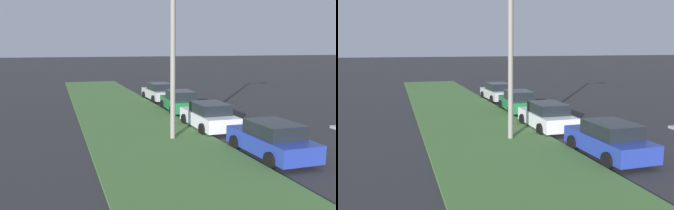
% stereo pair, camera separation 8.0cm
% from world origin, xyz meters
% --- Properties ---
extents(grass_median, '(60.00, 6.00, 0.12)m').
position_xyz_m(grass_median, '(10.00, 7.24, 0.06)').
color(grass_median, '#477238').
rests_on(grass_median, ground).
extents(parked_car_blue, '(4.33, 2.09, 1.47)m').
position_xyz_m(parked_car_blue, '(6.25, 3.22, 0.72)').
color(parked_car_blue, '#23389E').
rests_on(parked_car_blue, ground).
extents(parked_car_white, '(4.30, 2.03, 1.47)m').
position_xyz_m(parked_car_white, '(11.69, 3.61, 0.72)').
color(parked_car_white, silver).
rests_on(parked_car_white, ground).
extents(parked_car_green, '(4.40, 2.22, 1.47)m').
position_xyz_m(parked_car_green, '(17.26, 3.35, 0.72)').
color(parked_car_green, '#1E6B38').
rests_on(parked_car_green, ground).
extents(parked_car_silver, '(4.37, 2.15, 1.47)m').
position_xyz_m(parked_car_silver, '(22.76, 3.26, 0.72)').
color(parked_car_silver, '#B2B5BA').
rests_on(parked_car_silver, ground).
extents(streetlight, '(0.88, 2.85, 7.50)m').
position_xyz_m(streetlight, '(10.04, 5.88, 4.39)').
color(streetlight, gray).
rests_on(streetlight, ground).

